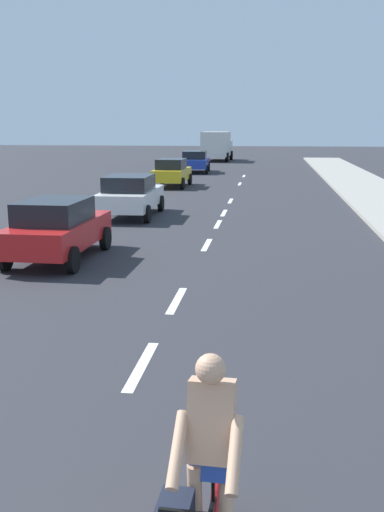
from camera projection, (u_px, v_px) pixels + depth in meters
name	position (u px, v px, depth m)	size (l,w,h in m)	color
ground_plane	(219.00, 223.00, 20.90)	(160.00, 160.00, 0.00)	#2D2D33
lane_stripe_2	(142.00, 365.00, 8.46)	(0.16, 1.80, 0.01)	white
lane_stripe_3	(177.00, 300.00, 11.61)	(0.16, 1.80, 0.01)	white
lane_stripe_4	(207.00, 245.00, 17.02)	(0.16, 1.80, 0.01)	white
lane_stripe_5	(218.00, 224.00, 20.57)	(0.16, 1.80, 0.01)	white
lane_stripe_6	(224.00, 213.00, 23.22)	(0.16, 1.80, 0.01)	white
lane_stripe_7	(230.00, 201.00, 26.92)	(0.16, 1.80, 0.01)	white
lane_stripe_8	(240.00, 184.00, 34.78)	(0.16, 1.80, 0.01)	white
lane_stripe_9	(244.00, 176.00, 40.20)	(0.16, 1.80, 0.01)	white
cyclist	(202.00, 484.00, 4.28)	(0.62, 1.71, 1.82)	black
parked_car_red	(57.00, 228.00, 14.97)	(1.89, 4.02, 1.57)	red
parked_car_white	(130.00, 195.00, 22.15)	(2.06, 4.35, 1.57)	white
parked_car_yellow	(172.00, 172.00, 32.98)	(1.88, 3.95, 1.57)	gold
parked_car_blue	(195.00, 161.00, 43.10)	(2.25, 4.55, 1.57)	#1E389E
delivery_truck	(217.00, 145.00, 57.00)	(2.84, 6.32, 2.80)	beige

